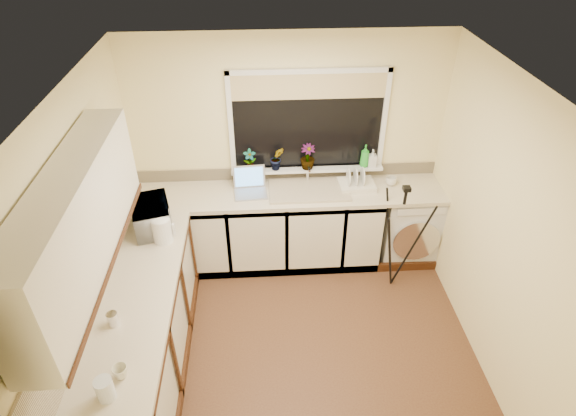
{
  "coord_description": "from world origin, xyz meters",
  "views": [
    {
      "loc": [
        -0.28,
        -2.89,
        3.56
      ],
      "look_at": [
        -0.06,
        0.55,
        1.15
      ],
      "focal_mm": 29.45,
      "sensor_mm": 36.0,
      "label": 1
    }
  ],
  "objects_px": {
    "kettle": "(162,230)",
    "plant_c": "(308,157)",
    "tripod": "(398,239)",
    "steel_jar": "(113,319)",
    "cup_left": "(120,372)",
    "microwave": "(152,216)",
    "plant_b": "(277,158)",
    "plant_a": "(250,161)",
    "laptop": "(250,186)",
    "cup_back": "(391,181)",
    "washing_machine": "(409,222)",
    "soap_bottle_green": "(365,156)",
    "glass_jug": "(105,389)",
    "dish_rack": "(356,185)",
    "soap_bottle_clear": "(372,158)"
  },
  "relations": [
    {
      "from": "plant_b",
      "to": "soap_bottle_green",
      "type": "bearing_deg",
      "value": 0.33
    },
    {
      "from": "tripod",
      "to": "plant_c",
      "type": "relative_size",
      "value": 4.51
    },
    {
      "from": "washing_machine",
      "to": "plant_c",
      "type": "xyz_separation_m",
      "value": [
        -1.13,
        0.19,
        0.76
      ]
    },
    {
      "from": "plant_c",
      "to": "cup_back",
      "type": "relative_size",
      "value": 2.34
    },
    {
      "from": "microwave",
      "to": "soap_bottle_clear",
      "type": "distance_m",
      "value": 2.31
    },
    {
      "from": "tripod",
      "to": "plant_a",
      "type": "bearing_deg",
      "value": 166.73
    },
    {
      "from": "glass_jug",
      "to": "soap_bottle_green",
      "type": "height_order",
      "value": "soap_bottle_green"
    },
    {
      "from": "steel_jar",
      "to": "cup_left",
      "type": "bearing_deg",
      "value": -71.24
    },
    {
      "from": "plant_c",
      "to": "cup_left",
      "type": "distance_m",
      "value": 2.77
    },
    {
      "from": "plant_b",
      "to": "plant_c",
      "type": "bearing_deg",
      "value": 0.03
    },
    {
      "from": "plant_a",
      "to": "cup_left",
      "type": "relative_size",
      "value": 2.48
    },
    {
      "from": "dish_rack",
      "to": "soap_bottle_green",
      "type": "distance_m",
      "value": 0.32
    },
    {
      "from": "kettle",
      "to": "plant_c",
      "type": "xyz_separation_m",
      "value": [
        1.38,
        0.94,
        0.17
      ]
    },
    {
      "from": "glass_jug",
      "to": "plant_c",
      "type": "height_order",
      "value": "plant_c"
    },
    {
      "from": "steel_jar",
      "to": "cup_left",
      "type": "height_order",
      "value": "steel_jar"
    },
    {
      "from": "plant_a",
      "to": "microwave",
      "type": "bearing_deg",
      "value": -141.1
    },
    {
      "from": "washing_machine",
      "to": "plant_b",
      "type": "relative_size",
      "value": 3.31
    },
    {
      "from": "kettle",
      "to": "microwave",
      "type": "relative_size",
      "value": 0.48
    },
    {
      "from": "soap_bottle_green",
      "to": "soap_bottle_clear",
      "type": "relative_size",
      "value": 1.29
    },
    {
      "from": "tripod",
      "to": "glass_jug",
      "type": "height_order",
      "value": "tripod"
    },
    {
      "from": "steel_jar",
      "to": "plant_c",
      "type": "bearing_deg",
      "value": 50.06
    },
    {
      "from": "microwave",
      "to": "cup_back",
      "type": "bearing_deg",
      "value": -91.18
    },
    {
      "from": "plant_b",
      "to": "cup_left",
      "type": "bearing_deg",
      "value": -115.45
    },
    {
      "from": "kettle",
      "to": "plant_c",
      "type": "relative_size",
      "value": 0.85
    },
    {
      "from": "tripod",
      "to": "plant_a",
      "type": "height_order",
      "value": "plant_a"
    },
    {
      "from": "steel_jar",
      "to": "dish_rack",
      "type": "bearing_deg",
      "value": 39.56
    },
    {
      "from": "laptop",
      "to": "plant_a",
      "type": "relative_size",
      "value": 1.42
    },
    {
      "from": "laptop",
      "to": "soap_bottle_green",
      "type": "distance_m",
      "value": 1.24
    },
    {
      "from": "glass_jug",
      "to": "plant_a",
      "type": "height_order",
      "value": "plant_a"
    },
    {
      "from": "plant_c",
      "to": "cup_left",
      "type": "height_order",
      "value": "plant_c"
    },
    {
      "from": "tripod",
      "to": "microwave",
      "type": "bearing_deg",
      "value": -167.16
    },
    {
      "from": "plant_a",
      "to": "plant_b",
      "type": "height_order",
      "value": "plant_b"
    },
    {
      "from": "microwave",
      "to": "plant_a",
      "type": "relative_size",
      "value": 1.93
    },
    {
      "from": "glass_jug",
      "to": "soap_bottle_green",
      "type": "xyz_separation_m",
      "value": [
        2.1,
        2.5,
        0.19
      ]
    },
    {
      "from": "washing_machine",
      "to": "plant_c",
      "type": "distance_m",
      "value": 1.37
    },
    {
      "from": "dish_rack",
      "to": "tripod",
      "type": "xyz_separation_m",
      "value": [
        0.35,
        -0.53,
        -0.32
      ]
    },
    {
      "from": "washing_machine",
      "to": "kettle",
      "type": "height_order",
      "value": "kettle"
    },
    {
      "from": "plant_a",
      "to": "plant_c",
      "type": "xyz_separation_m",
      "value": [
        0.6,
        0.02,
        0.01
      ]
    },
    {
      "from": "dish_rack",
      "to": "kettle",
      "type": "bearing_deg",
      "value": -160.34
    },
    {
      "from": "laptop",
      "to": "plant_a",
      "type": "xyz_separation_m",
      "value": [
        0.01,
        0.15,
        0.21
      ]
    },
    {
      "from": "tripod",
      "to": "plant_b",
      "type": "xyz_separation_m",
      "value": [
        -1.17,
        0.7,
        0.57
      ]
    },
    {
      "from": "kettle",
      "to": "plant_a",
      "type": "xyz_separation_m",
      "value": [
        0.78,
        0.92,
        0.16
      ]
    },
    {
      "from": "washing_machine",
      "to": "microwave",
      "type": "xyz_separation_m",
      "value": [
        -2.63,
        -0.56,
        0.61
      ]
    },
    {
      "from": "kettle",
      "to": "tripod",
      "type": "bearing_deg",
      "value": 6.18
    },
    {
      "from": "plant_c",
      "to": "cup_back",
      "type": "height_order",
      "value": "plant_c"
    },
    {
      "from": "tripod",
      "to": "cup_left",
      "type": "height_order",
      "value": "tripod"
    },
    {
      "from": "cup_left",
      "to": "soap_bottle_green",
      "type": "bearing_deg",
      "value": 49.08
    },
    {
      "from": "steel_jar",
      "to": "plant_a",
      "type": "distance_m",
      "value": 2.14
    },
    {
      "from": "dish_rack",
      "to": "steel_jar",
      "type": "relative_size",
      "value": 3.41
    },
    {
      "from": "kettle",
      "to": "plant_c",
      "type": "bearing_deg",
      "value": 34.23
    }
  ]
}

